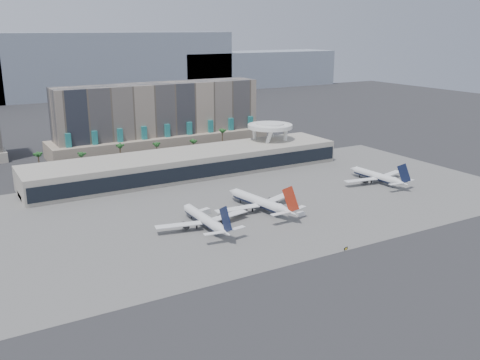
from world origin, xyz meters
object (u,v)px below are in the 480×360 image
airliner_left (205,219)px  service_vehicle_a (204,212)px  taxiway_sign (346,249)px  airliner_right (377,176)px  airliner_centre (260,202)px  service_vehicle_b (301,214)px

airliner_left → service_vehicle_a: airliner_left is taller
taxiway_sign → airliner_right: bearing=20.3°
airliner_centre → service_vehicle_a: bearing=153.7°
airliner_right → service_vehicle_b: 65.93m
airliner_left → service_vehicle_a: bearing=64.4°
service_vehicle_a → service_vehicle_b: bearing=-46.9°
airliner_centre → service_vehicle_b: bearing=-61.8°
airliner_right → service_vehicle_b: bearing=-164.5°
airliner_left → service_vehicle_b: bearing=-11.0°
airliner_right → service_vehicle_b: airliner_right is taller
service_vehicle_b → airliner_centre: bearing=130.2°
airliner_right → service_vehicle_a: size_ratio=8.06×
airliner_left → airliner_right: size_ratio=1.03×
airliner_centre → airliner_right: airliner_centre is taller
airliner_centre → taxiway_sign: 51.14m
airliner_left → airliner_centre: 30.28m
airliner_right → taxiway_sign: 90.12m
airliner_right → service_vehicle_a: 96.42m
taxiway_sign → service_vehicle_b: bearing=59.9°
service_vehicle_a → service_vehicle_b: (33.91, -21.58, -0.36)m
airliner_right → taxiway_sign: airliner_right is taller
airliner_right → taxiway_sign: bearing=-143.5°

